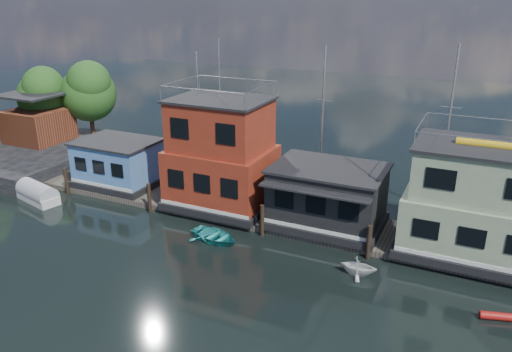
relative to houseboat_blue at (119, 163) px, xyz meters
The scene contains 13 objects.
ground 21.75m from the houseboat_blue, 33.69° to the right, with size 160.00×160.00×0.00m, color black.
dock 18.11m from the houseboat_blue, ahead, with size 48.00×5.00×0.40m, color #595147.
houseboat_blue is the anchor object (origin of this frame).
houseboat_red 9.69m from the houseboat_blue, ahead, with size 7.40×5.90×11.86m.
houseboat_dark 17.50m from the houseboat_blue, ahead, with size 7.40×6.10×4.06m.
houseboat_green 26.53m from the houseboat_blue, ahead, with size 8.40×5.90×7.03m.
pilings 17.92m from the houseboat_blue, ahead, with size 42.28×0.28×2.20m.
background_masts 23.77m from the houseboat_blue, 14.77° to the left, with size 36.40×0.16×12.00m.
shore 13.32m from the houseboat_blue, 163.07° to the left, with size 12.40×15.72×8.24m.
dinghy_white 21.54m from the houseboat_blue, 13.06° to the right, with size 1.82×2.11×1.11m, color white.
red_kayak 29.37m from the houseboat_blue, 11.60° to the right, with size 0.40×0.40×2.73m, color #A91412.
dinghy_teal 12.61m from the houseboat_blue, 22.41° to the right, with size 2.46×3.45×0.71m, color teal.
tarp_runabout 6.47m from the houseboat_blue, 129.70° to the right, with size 4.19×2.48×1.59m.
Camera 1 is at (8.18, -17.67, 15.18)m, focal length 35.00 mm.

